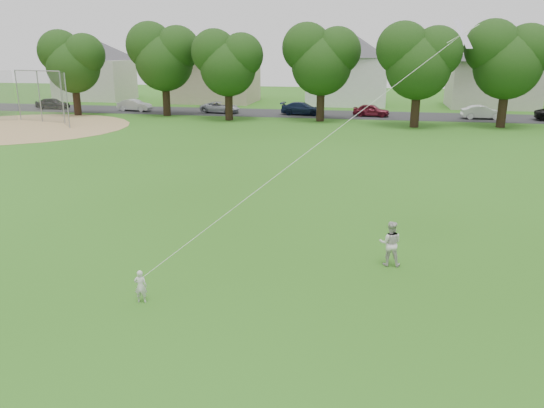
% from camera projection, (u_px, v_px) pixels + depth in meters
% --- Properties ---
extents(ground, '(160.00, 160.00, 0.00)m').
position_uv_depth(ground, '(231.00, 310.00, 13.59)').
color(ground, '#2B5D15').
rests_on(ground, ground).
extents(street, '(90.00, 7.00, 0.01)m').
position_uv_depth(street, '(341.00, 115.00, 53.13)').
color(street, '#2D2D30').
rests_on(street, ground).
extents(dirt_infield, '(18.00, 18.00, 0.02)m').
position_uv_depth(dirt_infield, '(20.00, 127.00, 44.67)').
color(dirt_infield, '#9E7F51').
rests_on(dirt_infield, ground).
extents(toddler, '(0.36, 0.27, 0.91)m').
position_uv_depth(toddler, '(141.00, 286.00, 13.90)').
color(toddler, silver).
rests_on(toddler, ground).
extents(older_boy, '(0.70, 0.56, 1.42)m').
position_uv_depth(older_boy, '(390.00, 243.00, 16.21)').
color(older_boy, beige).
rests_on(older_boy, ground).
extents(kite, '(4.58, 3.52, 11.94)m').
position_uv_depth(kite, '(314.00, 147.00, 14.99)').
color(kite, white).
rests_on(kite, ground).
extents(baseball_backstop, '(10.02, 3.75, 4.50)m').
position_uv_depth(baseball_backstop, '(35.00, 97.00, 46.91)').
color(baseball_backstop, gray).
rests_on(baseball_backstop, ground).
extents(tree_row, '(82.31, 9.15, 9.13)m').
position_uv_depth(tree_row, '(364.00, 56.00, 45.25)').
color(tree_row, black).
rests_on(tree_row, ground).
extents(parked_cars, '(55.29, 2.48, 1.25)m').
position_uv_depth(parked_cars, '(311.00, 109.00, 52.54)').
color(parked_cars, black).
rests_on(parked_cars, ground).
extents(house_row, '(76.36, 13.91, 10.06)m').
position_uv_depth(house_row, '(343.00, 62.00, 61.26)').
color(house_row, beige).
rests_on(house_row, ground).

